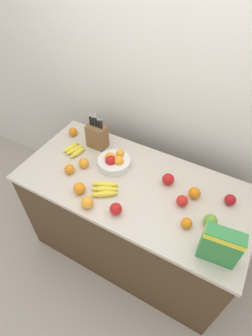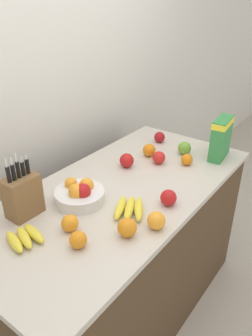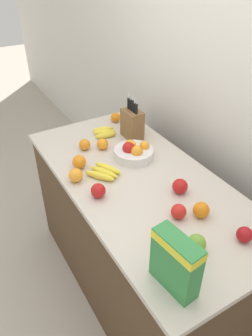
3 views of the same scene
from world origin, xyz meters
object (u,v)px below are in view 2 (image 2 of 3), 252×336
banana_bunch_left (129,208)px  orange_back_center (149,150)px  orange_mid_right (127,227)px  fruit_bowl (80,194)px  cereal_box (221,136)px  apple_near_bananas (159,158)px  apple_front (184,148)px  apple_rightmost (168,198)px  orange_front_center (187,160)px  orange_by_cereal (156,221)px  apple_by_knife_block (127,160)px  banana_bunch_right (24,238)px  knife_block (23,195)px  orange_front_left (78,240)px  orange_front_right (70,223)px  apple_leftmost (159,137)px

banana_bunch_left → orange_back_center: size_ratio=2.78×
orange_mid_right → fruit_bowl: bearing=78.5°
cereal_box → apple_near_bananas: cereal_box is taller
banana_bunch_left → apple_front: (0.70, 0.09, 0.02)m
apple_rightmost → orange_front_center: apple_rightmost is taller
apple_front → apple_near_bananas: apple_front is taller
apple_near_bananas → orange_by_cereal: size_ratio=0.95×
banana_bunch_left → apple_near_bananas: (0.50, 0.15, 0.02)m
apple_by_knife_block → fruit_bowl: bearing=-175.9°
banana_bunch_right → apple_front: (1.12, -0.13, 0.02)m
banana_bunch_left → orange_front_center: bearing=0.8°
banana_bunch_left → apple_rightmost: 0.20m
knife_block → banana_bunch_right: bearing=-129.2°
apple_near_bananas → orange_mid_right: bearing=-159.4°
apple_near_bananas → orange_back_center: size_ratio=0.95×
apple_rightmost → orange_front_left: bearing=163.8°
orange_mid_right → cereal_box: bearing=-0.7°
orange_by_cereal → orange_mid_right: bearing=147.9°
apple_rightmost → orange_front_left: (-0.47, 0.14, -0.00)m
fruit_bowl → apple_by_knife_block: size_ratio=2.92×
orange_back_center → orange_mid_right: bearing=-153.7°
fruit_bowl → orange_front_right: bearing=-147.1°
apple_by_knife_block → orange_front_left: bearing=-159.1°
apple_rightmost → orange_back_center: orange_back_center is taller
apple_leftmost → orange_back_center: size_ratio=0.91×
knife_block → cereal_box: bearing=-23.5°
cereal_box → orange_front_center: size_ratio=3.67×
apple_front → orange_front_right: size_ratio=1.12×
orange_front_left → orange_front_right: orange_front_right is taller
orange_back_center → orange_front_right: 0.81m
banana_bunch_left → orange_front_right: orange_front_right is taller
apple_front → orange_back_center: bearing=133.7°
apple_front → orange_back_center: 0.22m
cereal_box → orange_mid_right: 0.93m
apple_rightmost → apple_by_knife_block: 0.43m
orange_mid_right → banana_bunch_left: bearing=32.8°
banana_bunch_left → orange_front_left: size_ratio=3.08×
cereal_box → orange_by_cereal: 0.82m
fruit_bowl → banana_bunch_left: fruit_bowl is taller
cereal_box → apple_front: cereal_box is taller
cereal_box → apple_front: bearing=108.6°
banana_bunch_left → orange_back_center: orange_back_center is taller
orange_by_cereal → fruit_bowl: bearing=96.3°
orange_front_right → apple_near_bananas: bearing=1.9°
apple_leftmost → apple_near_bananas: 0.31m
apple_leftmost → orange_back_center: orange_back_center is taller
orange_front_center → orange_back_center: 0.24m
apple_by_knife_block → orange_front_left: apple_by_knife_block is taller
knife_block → apple_leftmost: 1.07m
apple_near_bananas → banana_bunch_left: bearing=-163.3°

